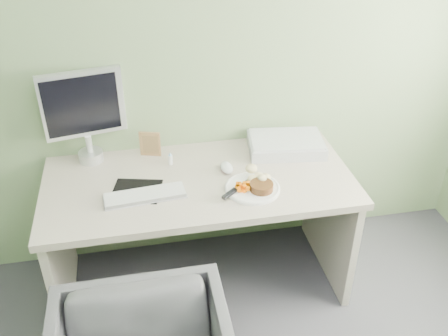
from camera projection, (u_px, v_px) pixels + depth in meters
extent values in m
plane|color=#6C825B|center=(185.00, 39.00, 2.56)|extent=(3.50, 0.00, 3.50)
cube|color=beige|center=(199.00, 182.00, 2.59)|extent=(1.60, 0.75, 0.04)
cube|color=#BFB4A3|center=(61.00, 254.00, 2.67)|extent=(0.04, 0.70, 0.69)
cube|color=#BFB4A3|center=(329.00, 220.00, 2.91)|extent=(0.04, 0.70, 0.69)
cylinder|color=white|center=(252.00, 188.00, 2.50)|extent=(0.28, 0.28, 0.01)
cylinder|color=black|center=(261.00, 187.00, 2.47)|extent=(0.13, 0.13, 0.04)
ellipsoid|color=tan|center=(258.00, 176.00, 2.52)|extent=(0.12, 0.09, 0.06)
cube|color=orange|center=(243.00, 186.00, 2.46)|extent=(0.07, 0.06, 0.05)
cube|color=silver|center=(245.00, 183.00, 2.51)|extent=(0.12, 0.11, 0.01)
cube|color=black|center=(229.00, 194.00, 2.43)|extent=(0.09, 0.08, 0.02)
cube|color=black|center=(136.00, 191.00, 2.49)|extent=(0.28, 0.26, 0.00)
cube|color=white|center=(145.00, 195.00, 2.44)|extent=(0.40, 0.15, 0.02)
ellipsoid|color=white|center=(227.00, 168.00, 2.64)|extent=(0.07, 0.12, 0.04)
cube|color=#A8824E|center=(150.00, 144.00, 2.74)|extent=(0.11, 0.05, 0.14)
cylinder|color=white|center=(170.00, 160.00, 2.69)|extent=(0.02, 0.02, 0.05)
cone|color=#93C8EC|center=(170.00, 154.00, 2.67)|extent=(0.02, 0.02, 0.02)
cube|color=silver|center=(286.00, 145.00, 2.81)|extent=(0.45, 0.33, 0.06)
cylinder|color=silver|center=(91.00, 156.00, 2.72)|extent=(0.13, 0.13, 0.06)
cylinder|color=silver|center=(89.00, 144.00, 2.68)|extent=(0.03, 0.03, 0.09)
cube|color=silver|center=(83.00, 104.00, 2.58)|extent=(0.42, 0.12, 0.36)
cube|color=black|center=(83.00, 106.00, 2.56)|extent=(0.37, 0.08, 0.31)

